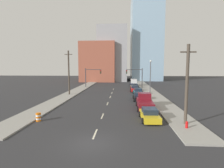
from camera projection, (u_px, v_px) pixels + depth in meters
ground_plane at (91, 143)px, 14.16m from camera, size 200.00×200.00×0.00m
sidewalk_left at (88, 84)px, 59.54m from camera, size 3.39×90.29×0.15m
sidewalk_right at (143, 85)px, 58.40m from camera, size 3.39×90.29×0.15m
lane_stripe_at_2m at (95, 134)px, 16.14m from camera, size 0.16×2.40×0.01m
lane_stripe_at_8m at (102, 116)px, 21.93m from camera, size 0.16×2.40×0.01m
lane_stripe_at_15m at (108, 104)px, 29.24m from camera, size 0.16×2.40×0.01m
lane_stripe_at_22m at (110, 97)px, 35.61m from camera, size 0.16×2.40×0.01m
lane_stripe_at_27m at (112, 93)px, 41.05m from camera, size 0.16×2.40×0.01m
lane_stripe_at_34m at (113, 89)px, 47.66m from camera, size 0.16×2.40×0.01m
building_brick_left at (99, 62)px, 74.69m from camera, size 14.00×16.00×15.92m
building_office_center at (113, 55)px, 77.97m from camera, size 12.00×20.00×22.52m
building_glass_right at (145, 40)px, 80.34m from camera, size 13.00×20.00×36.47m
traffic_signal_left at (90, 75)px, 51.08m from camera, size 4.74×0.35×5.68m
traffic_signal_right at (137, 75)px, 50.24m from camera, size 4.74×0.35×5.68m
utility_pole_right_near at (187, 84)px, 18.13m from camera, size 1.60×0.32×8.48m
utility_pole_left_mid at (69, 72)px, 37.59m from camera, size 1.60×0.32×9.55m
traffic_barrel at (38, 117)px, 19.85m from camera, size 0.56×0.56×0.95m
street_lamp at (150, 74)px, 41.05m from camera, size 0.44×0.44×7.66m
fire_hydrant at (187, 125)px, 17.24m from camera, size 0.26×0.26×0.84m
sedan_yellow at (150, 115)px, 20.22m from camera, size 2.21×4.37×1.40m
pickup_truck_maroon at (145, 102)px, 25.88m from camera, size 2.50×5.52×2.22m
sedan_black at (139, 97)px, 32.10m from camera, size 2.10×4.41×1.47m
sedan_teal at (138, 92)px, 38.29m from camera, size 2.14×4.63×1.44m
sedan_red at (135, 89)px, 43.67m from camera, size 2.23×4.65×1.46m
sedan_tan at (134, 86)px, 49.14m from camera, size 2.16×4.54×1.37m
box_truck_navy at (134, 83)px, 55.41m from camera, size 2.28×5.80×2.18m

